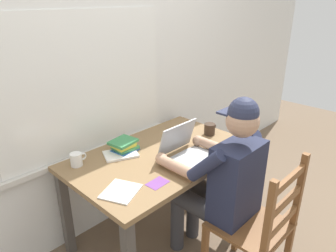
{
  "coord_description": "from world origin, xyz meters",
  "views": [
    {
      "loc": [
        -1.38,
        -1.4,
        1.76
      ],
      "look_at": [
        0.02,
        -0.05,
        0.94
      ],
      "focal_mm": 33.17,
      "sensor_mm": 36.0,
      "label": 1
    }
  ],
  "objects": [
    {
      "name": "book_stack_main",
      "position": [
        -0.16,
        0.21,
        0.77
      ],
      "size": [
        0.2,
        0.17,
        0.09
      ],
      "color": "#2D5B9E",
      "rests_on": "desk"
    },
    {
      "name": "computer_mouse",
      "position": [
        0.32,
        -0.22,
        0.74
      ],
      "size": [
        0.06,
        0.1,
        0.03
      ],
      "primitive_type": "ellipsoid",
      "color": "#ADAFB2",
      "rests_on": "desk"
    },
    {
      "name": "wooden_chair",
      "position": [
        0.07,
        -0.76,
        0.47
      ],
      "size": [
        0.42,
        0.42,
        0.95
      ],
      "color": "brown",
      "rests_on": "ground"
    },
    {
      "name": "back_wall",
      "position": [
        -0.01,
        0.48,
        1.3
      ],
      "size": [
        6.0,
        0.08,
        2.6
      ],
      "color": "silver",
      "rests_on": "ground"
    },
    {
      "name": "paper_pile_near_laptop",
      "position": [
        -0.21,
        0.19,
        0.73
      ],
      "size": [
        0.28,
        0.24,
        0.02
      ],
      "primitive_type": "cube",
      "rotation": [
        0.0,
        0.0,
        -0.42
      ],
      "color": "white",
      "rests_on": "desk"
    },
    {
      "name": "landscape_photo_print",
      "position": [
        -0.28,
        -0.26,
        0.73
      ],
      "size": [
        0.13,
        0.1,
        0.0
      ],
      "primitive_type": "cube",
      "rotation": [
        0.0,
        0.0,
        0.04
      ],
      "color": "#7A4293",
      "rests_on": "desk"
    },
    {
      "name": "seated_person",
      "position": [
        0.07,
        -0.48,
        0.69
      ],
      "size": [
        0.5,
        0.6,
        1.25
      ],
      "color": "#232842",
      "rests_on": "ground"
    },
    {
      "name": "ground_plane",
      "position": [
        0.0,
        0.0,
        0.0
      ],
      "size": [
        8.0,
        8.0,
        0.0
      ],
      "primitive_type": "plane",
      "color": "brown"
    },
    {
      "name": "laptop",
      "position": [
        0.09,
        -0.16,
        0.78
      ],
      "size": [
        0.33,
        0.29,
        0.23
      ],
      "color": "#ADAFB2",
      "rests_on": "desk"
    },
    {
      "name": "coffee_mug_dark",
      "position": [
        0.51,
        -0.05,
        0.77
      ],
      "size": [
        0.13,
        0.09,
        0.09
      ],
      "color": "#38281E",
      "rests_on": "desk"
    },
    {
      "name": "paper_pile_back_corner",
      "position": [
        -0.49,
        -0.17,
        0.73
      ],
      "size": [
        0.26,
        0.25,
        0.01
      ],
      "primitive_type": "cube",
      "rotation": [
        0.0,
        0.0,
        0.41
      ],
      "color": "white",
      "rests_on": "desk"
    },
    {
      "name": "desk",
      "position": [
        0.0,
        0.0,
        0.63
      ],
      "size": [
        1.3,
        0.8,
        0.72
      ],
      "color": "olive",
      "rests_on": "ground"
    },
    {
      "name": "coffee_mug_white",
      "position": [
        -0.5,
        0.28,
        0.77
      ],
      "size": [
        0.12,
        0.08,
        0.09
      ],
      "color": "white",
      "rests_on": "desk"
    }
  ]
}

